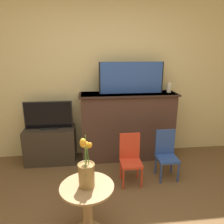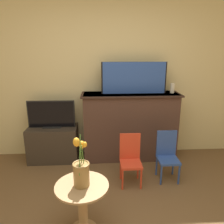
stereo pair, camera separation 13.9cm
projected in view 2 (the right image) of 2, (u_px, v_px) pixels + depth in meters
name	position (u px, v px, depth m)	size (l,w,h in m)	color
wall_back	(105.00, 72.00, 3.41)	(8.00, 0.06, 2.70)	beige
fireplace_mantel	(130.00, 125.00, 3.43)	(1.49, 0.44, 1.05)	#4C3328
painting	(134.00, 78.00, 3.23)	(0.97, 0.03, 0.47)	black
mantel_candle	(172.00, 88.00, 3.30)	(0.07, 0.07, 0.15)	silver
tv_stand	(54.00, 144.00, 3.42)	(0.75, 0.40, 0.54)	#382D23
tv_monitor	(51.00, 115.00, 3.30)	(0.71, 0.12, 0.42)	black
chair_red	(130.00, 157.00, 2.81)	(0.27, 0.27, 0.65)	red
chair_blue	(167.00, 154.00, 2.91)	(0.27, 0.27, 0.65)	#2D4C99
side_table	(83.00, 202.00, 2.02)	(0.49, 0.49, 0.51)	#99754C
vase_tulips	(81.00, 171.00, 1.93)	(0.15, 0.24, 0.51)	olive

